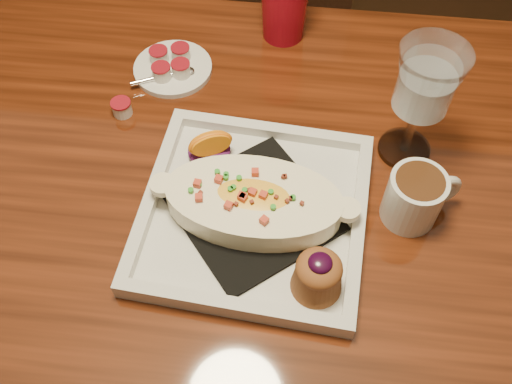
# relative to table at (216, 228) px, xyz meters

# --- Properties ---
(floor) EXTENTS (7.00, 7.00, 0.00)m
(floor) POSITION_rel_table_xyz_m (0.00, 0.00, -0.65)
(floor) COLOR black
(floor) RESTS_ON ground
(table) EXTENTS (1.50, 0.90, 0.75)m
(table) POSITION_rel_table_xyz_m (0.00, 0.00, 0.00)
(table) COLOR maroon
(table) RESTS_ON floor
(chair_far) EXTENTS (0.42, 0.42, 0.93)m
(chair_far) POSITION_rel_table_xyz_m (-0.00, 0.63, -0.15)
(chair_far) COLOR black
(chair_far) RESTS_ON floor
(plate) EXTENTS (0.33, 0.33, 0.08)m
(plate) POSITION_rel_table_xyz_m (0.07, -0.04, 0.13)
(plate) COLOR silver
(plate) RESTS_ON table
(coffee_mug) EXTENTS (0.11, 0.08, 0.08)m
(coffee_mug) POSITION_rel_table_xyz_m (0.29, 0.00, 0.14)
(coffee_mug) COLOR silver
(coffee_mug) RESTS_ON table
(goblet) EXTENTS (0.10, 0.10, 0.20)m
(goblet) POSITION_rel_table_xyz_m (0.28, 0.12, 0.24)
(goblet) COLOR silver
(goblet) RESTS_ON table
(saucer) EXTENTS (0.14, 0.14, 0.09)m
(saucer) POSITION_rel_table_xyz_m (-0.11, 0.25, 0.11)
(saucer) COLOR silver
(saucer) RESTS_ON table
(creamer_loose) EXTENTS (0.03, 0.03, 0.03)m
(creamer_loose) POSITION_rel_table_xyz_m (-0.17, 0.14, 0.11)
(creamer_loose) COLOR silver
(creamer_loose) RESTS_ON table
(red_tumbler) EXTENTS (0.09, 0.09, 0.14)m
(red_tumbler) POSITION_rel_table_xyz_m (0.07, 0.37, 0.17)
(red_tumbler) COLOR #A90C1E
(red_tumbler) RESTS_ON table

